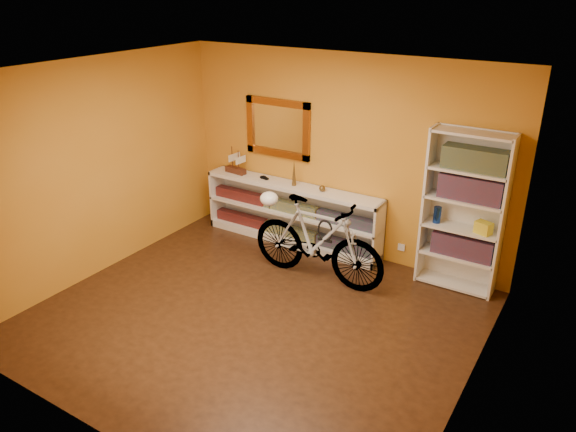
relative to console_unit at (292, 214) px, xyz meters
The scene contains 24 objects.
floor 1.97m from the console_unit, 70.75° to the right, with size 4.50×4.00×0.01m, color black.
ceiling 2.91m from the console_unit, 70.75° to the right, with size 4.50×4.00×0.01m, color silver.
back_wall 1.10m from the console_unit, 16.69° to the left, with size 4.50×0.01×2.60m, color #C0781C.
left_wall 2.59m from the console_unit, 131.77° to the right, with size 0.01×4.00×2.60m, color #C0781C.
right_wall 3.52m from the console_unit, 32.14° to the right, with size 0.01×4.00×2.60m, color #C0781C.
gilt_mirror 1.18m from the console_unit, 154.62° to the left, with size 0.98×0.06×0.78m, color brown.
wall_socket 1.55m from the console_unit, ahead, with size 0.09×0.01×0.09m, color silver.
console_unit is the anchor object (origin of this frame).
cd_row_lower 0.26m from the console_unit, 90.00° to the right, with size 2.50×0.13×0.14m, color black.
cd_row_upper 0.11m from the console_unit, 90.00° to the right, with size 2.50×0.13×0.14m, color navy.
model_ship 1.12m from the console_unit, behind, with size 0.32×0.12×0.38m, color #3A1B10, non-canonical shape.
toy_car 0.61m from the console_unit, behind, with size 0.00×0.00×0.00m, color black.
bronze_ornament 0.60m from the console_unit, ahead, with size 0.06×0.06×0.35m, color brown.
decorative_orb 0.66m from the console_unit, ahead, with size 0.08×0.08×0.08m, color brown.
bookcase 2.33m from the console_unit, ahead, with size 0.90×0.30×1.90m, color silver, non-canonical shape.
book_row_a 2.32m from the console_unit, ahead, with size 0.70×0.22×0.26m, color maroon.
book_row_b 2.46m from the console_unit, ahead, with size 0.70×0.22×0.28m, color maroon.
book_row_c 2.60m from the console_unit, ahead, with size 0.70×0.22×0.25m, color #173B51.
travel_mug 2.03m from the console_unit, ahead, with size 0.09×0.09×0.20m, color navy.
red_tin 2.36m from the console_unit, ahead, with size 0.15×0.15×0.20m, color maroon.
yellow_bag 2.55m from the console_unit, ahead, with size 0.18×0.12×0.14m, color yellow.
bicycle 1.07m from the console_unit, 42.06° to the right, with size 1.77×0.46×1.04m, color silver.
helmet 0.88m from the console_unit, 80.82° to the right, with size 0.23×0.22×0.17m, color white.
u_lock 1.18m from the console_unit, 38.55° to the right, with size 0.20×0.20×0.02m, color black.
Camera 1 is at (2.97, -4.08, 3.39)m, focal length 34.23 mm.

